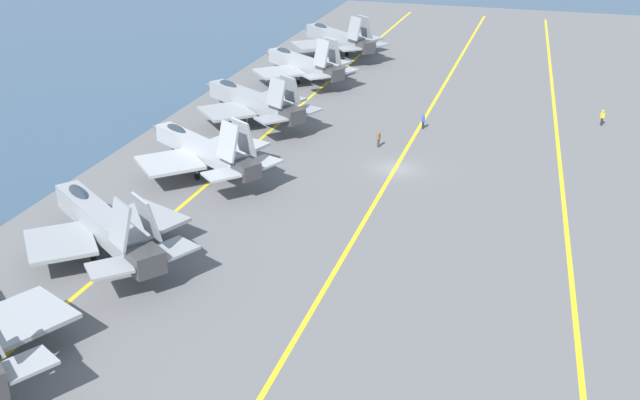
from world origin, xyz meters
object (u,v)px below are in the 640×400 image
Objects in this scene: crew_blue_vest at (423,121)px; crew_yellow_vest at (602,117)px; parked_jet_sixth at (302,64)px; parked_jet_fifth at (251,100)px; parked_jet_third at (102,223)px; parked_jet_fourth at (202,149)px; crew_brown_vest at (379,138)px; parked_jet_seventh at (336,38)px.

crew_yellow_vest is at bearing -69.99° from crew_blue_vest.
parked_jet_sixth is at bearing 78.30° from crew_yellow_vest.
parked_jet_third is at bearing -178.55° from parked_jet_fifth.
parked_jet_third is 16.45m from parked_jet_fourth.
crew_yellow_vest reaches higher than crew_brown_vest.
parked_jet_sixth is 8.98× the size of crew_blue_vest.
parked_jet_fourth reaches higher than crew_blue_vest.
parked_jet_third is at bearing 178.58° from parked_jet_fourth.
parked_jet_seventh reaches higher than crew_blue_vest.
parked_jet_fourth is (16.44, -0.41, -0.00)m from parked_jet_third.
parked_jet_fourth is at bearing -178.06° from parked_jet_sixth.
parked_jet_fourth is at bearing 137.64° from crew_blue_vest.
parked_jet_seventh reaches higher than parked_jet_fourth.
parked_jet_fourth reaches higher than crew_yellow_vest.
parked_jet_sixth is (17.53, -0.10, -0.16)m from parked_jet_fifth.
parked_jet_third reaches higher than parked_jet_sixth.
parked_jet_third is 39.26m from crew_blue_vest.
parked_jet_fifth is 37.88m from crew_yellow_vest.
parked_jet_sixth reaches higher than crew_brown_vest.
parked_jet_fifth is (31.80, 0.81, 0.02)m from parked_jet_third.
parked_jet_fourth is at bearing -1.42° from parked_jet_third.
crew_brown_vest is at bearing 154.84° from crew_blue_vest.
parked_jet_seventh is 9.02× the size of crew_brown_vest.
crew_yellow_vest is (-7.54, -36.41, -1.38)m from parked_jet_sixth.
parked_jet_sixth is (32.88, 1.12, -0.13)m from parked_jet_fourth.
parked_jet_sixth is at bearing 35.16° from crew_brown_vest.
crew_blue_vest is 19.43m from crew_yellow_vest.
crew_blue_vest is 7.68m from crew_brown_vest.
parked_jet_fifth is at bearing 179.68° from parked_jet_sixth.
crew_brown_vest is at bearing -26.72° from parked_jet_third.
crew_blue_vest is (-14.19, -18.16, -1.43)m from parked_jet_sixth.
parked_jet_sixth is 14.60m from parked_jet_seventh.
parked_jet_seventh is 8.84× the size of crew_yellow_vest.
parked_jet_sixth is 8.75× the size of crew_brown_vest.
parked_jet_seventh is 9.26× the size of crew_blue_vest.
parked_jet_third reaches higher than crew_brown_vest.
parked_jet_fourth is 1.07× the size of parked_jet_sixth.
parked_jet_fifth reaches higher than crew_yellow_vest.
parked_jet_seventh is at bearing 0.78° from parked_jet_fourth.
crew_brown_vest is at bearing -49.57° from parked_jet_fourth.
crew_yellow_vest is at bearing -121.63° from parked_jet_seventh.
crew_blue_vest is at bearing -148.43° from parked_jet_seventh.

